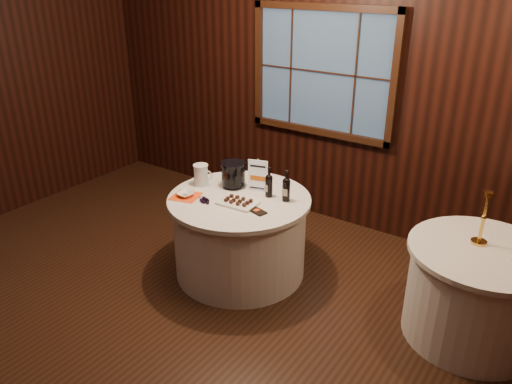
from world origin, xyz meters
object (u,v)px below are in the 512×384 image
Objects in this scene: side_table at (475,293)px; chocolate_box at (257,211)px; cracker_bowl at (186,194)px; port_bottle_left at (269,184)px; glass_pitcher at (201,175)px; grape_bunch at (206,200)px; brass_candlestick at (482,225)px; main_table at (240,235)px; sign_stand at (258,179)px; ice_bucket at (233,174)px; port_bottle_right at (286,188)px; chocolate_plate at (238,202)px.

chocolate_box reaches higher than side_table.
port_bottle_left is at bearing 35.31° from cracker_bowl.
glass_pitcher reaches higher than chocolate_box.
grape_bunch is 1.28× the size of cracker_bowl.
chocolate_box is at bearing -29.61° from glass_pitcher.
grape_bunch is at bearing -163.96° from brass_candlestick.
side_table is (2.00, 0.30, 0.00)m from main_table.
sign_stand reaches higher than cracker_bowl.
ice_bucket reaches higher than main_table.
port_bottle_right is (0.17, 0.01, 0.00)m from port_bottle_left.
grape_bunch is at bearing 5.45° from cracker_bowl.
side_table is 2.01m from chocolate_plate.
glass_pitcher is (-0.46, 0.02, 0.48)m from main_table.
chocolate_plate is at bearing -96.06° from port_bottle_left.
chocolate_plate is 0.50m from cracker_bowl.
glass_pitcher reaches higher than grape_bunch.
chocolate_plate is 0.28m from grape_bunch.
glass_pitcher is at bearing 136.92° from grape_bunch.
glass_pitcher is at bearing 101.05° from cracker_bowl.
main_table is at bearing 52.78° from grape_bunch.
brass_candlestick is (1.65, 0.52, 0.14)m from chocolate_box.
port_bottle_right is 0.68× the size of brass_candlestick.
side_table is at bearing 3.67° from ice_bucket.
sign_stand reaches higher than glass_pitcher.
sign_stand is at bearing 95.82° from chocolate_plate.
ice_bucket reaches higher than grape_bunch.
sign_stand is 1.72× the size of chocolate_box.
main_table is 4.50× the size of port_bottle_right.
port_bottle_right reaches higher than glass_pitcher.
chocolate_box is (-1.71, -0.44, 0.39)m from side_table.
port_bottle_left is 0.57m from grape_bunch.
glass_pitcher reaches higher than cracker_bowl.
ice_bucket is at bearing -176.33° from side_table.
chocolate_box is at bearing -55.74° from port_bottle_left.
sign_stand is at bearing 48.76° from cracker_bowl.
grape_bunch is (0.01, -0.40, -0.11)m from ice_bucket.
ice_bucket is at bearing -174.31° from brass_candlestick.
ice_bucket is (-0.22, -0.08, 0.02)m from sign_stand.
port_bottle_left is 1.16× the size of ice_bucket.
main_table is 4.62× the size of port_bottle_left.
ice_bucket is (-0.39, -0.01, 0.01)m from port_bottle_left.
glass_pitcher is 2.42m from brass_candlestick.
grape_bunch is 0.44× the size of brass_candlestick.
main_table is 8.93× the size of cracker_bowl.
port_bottle_left is at bearing 46.79° from grape_bunch.
brass_candlestick reaches higher than cracker_bowl.
port_bottle_right is at bearing -173.03° from brass_candlestick.
chocolate_box is 0.42× the size of brass_candlestick.
ice_bucket reaches higher than chocolate_box.
brass_candlestick reaches higher than glass_pitcher.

